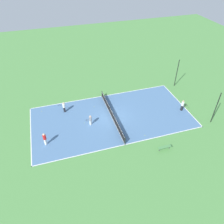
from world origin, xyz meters
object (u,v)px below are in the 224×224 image
at_px(bench, 165,147).
at_px(tennis_ball_midcourt, 84,123).
at_px(player_baseline_gray, 90,120).
at_px(fence_post_back_right, 216,108).
at_px(tennis_net, 112,114).
at_px(player_near_white, 183,105).
at_px(tennis_ball_near_net, 145,135).
at_px(fence_post_back_left, 177,73).
at_px(player_coach_red, 45,138).
at_px(tennis_ball_far_baseline, 42,111).
at_px(tennis_ball_right_alley, 94,107).
at_px(player_far_white, 64,107).

bearing_deg(bench, tennis_ball_midcourt, 137.57).
bearing_deg(player_baseline_gray, fence_post_back_right, 129.47).
bearing_deg(tennis_net, player_near_white, 81.83).
xyz_separation_m(tennis_ball_midcourt, tennis_ball_near_net, (4.36, 6.47, 0.00)).
xyz_separation_m(player_baseline_gray, fence_post_back_left, (-5.17, 14.81, 1.38)).
height_order(player_coach_red, tennis_ball_midcourt, player_coach_red).
relative_size(player_coach_red, tennis_ball_midcourt, 24.46).
height_order(tennis_ball_far_baseline, tennis_ball_right_alley, same).
bearing_deg(fence_post_back_right, tennis_net, -111.24).
bearing_deg(tennis_ball_right_alley, tennis_ball_far_baseline, -99.10).
bearing_deg(tennis_net, fence_post_back_right, 68.76).
bearing_deg(player_far_white, player_near_white, 169.21).
height_order(player_baseline_gray, player_near_white, player_near_white).
bearing_deg(tennis_ball_far_baseline, tennis_ball_midcourt, 51.20).
bearing_deg(tennis_ball_near_net, tennis_ball_right_alley, -148.58).
height_order(player_far_white, tennis_ball_midcourt, player_far_white).
distance_m(player_coach_red, fence_post_back_left, 21.61).
bearing_deg(tennis_net, fence_post_back_left, 111.24).
xyz_separation_m(tennis_ball_right_alley, tennis_ball_near_net, (7.28, 4.45, 0.00)).
relative_size(tennis_net, player_coach_red, 6.06).
bearing_deg(fence_post_back_right, tennis_ball_near_net, -91.02).
distance_m(bench, fence_post_back_left, 14.21).
xyz_separation_m(player_far_white, player_near_white, (4.37, 15.28, 0.05)).
height_order(tennis_ball_midcourt, tennis_ball_right_alley, same).
xyz_separation_m(player_baseline_gray, tennis_ball_midcourt, (-0.50, -0.75, -0.78)).
relative_size(tennis_ball_far_baseline, tennis_ball_near_net, 1.00).
relative_size(player_far_white, fence_post_back_right, 0.35).
distance_m(player_near_white, tennis_ball_far_baseline, 19.05).
bearing_deg(tennis_ball_near_net, tennis_ball_far_baseline, -126.17).
bearing_deg(player_baseline_gray, tennis_ball_far_baseline, -73.54).
distance_m(player_baseline_gray, fence_post_back_left, 15.75).
xyz_separation_m(bench, player_near_white, (-5.69, 5.59, 0.56)).
height_order(tennis_ball_far_baseline, fence_post_back_right, fence_post_back_right).
distance_m(player_baseline_gray, fence_post_back_right, 15.41).
xyz_separation_m(player_baseline_gray, player_far_white, (-3.58, -2.79, 0.06)).
xyz_separation_m(tennis_ball_right_alley, fence_post_back_left, (-1.75, 13.54, 2.16)).
bearing_deg(fence_post_back_right, player_far_white, -113.34).
bearing_deg(tennis_ball_near_net, player_baseline_gray, -123.99).
bearing_deg(tennis_ball_near_net, bench, 24.02).
bearing_deg(player_baseline_gray, tennis_ball_midcourt, -69.22).
bearing_deg(fence_post_back_right, fence_post_back_left, 180.00).
relative_size(player_near_white, tennis_ball_near_net, 23.75).
relative_size(player_coach_red, fence_post_back_left, 0.37).
bearing_deg(fence_post_back_right, tennis_ball_midcourt, -106.21).
distance_m(tennis_ball_far_baseline, tennis_ball_right_alley, 7.15).
bearing_deg(player_far_white, fence_post_back_left, -169.66).
xyz_separation_m(player_coach_red, fence_post_back_left, (-6.96, 20.42, 1.25)).
xyz_separation_m(bench, player_coach_red, (-4.69, -12.50, 0.58)).
distance_m(player_baseline_gray, tennis_ball_midcourt, 1.19).
bearing_deg(tennis_ball_midcourt, tennis_ball_right_alley, 145.29).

